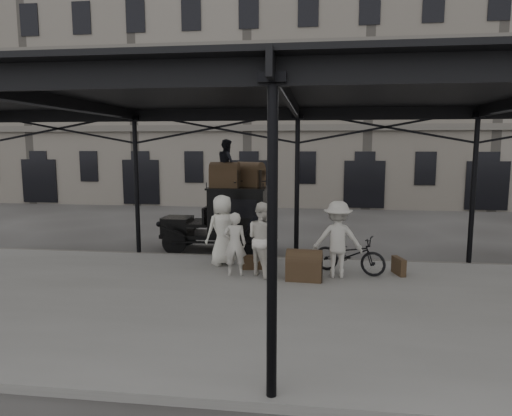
{
  "coord_description": "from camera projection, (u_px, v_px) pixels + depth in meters",
  "views": [
    {
      "loc": [
        0.55,
        -11.59,
        3.53
      ],
      "look_at": [
        -1.18,
        1.6,
        1.7
      ],
      "focal_mm": 32.0,
      "sensor_mm": 36.0,
      "label": 1
    }
  ],
  "objects": [
    {
      "name": "steamer_trunk_platform",
      "position": [
        304.0,
        267.0,
        11.51
      ],
      "size": [
        0.93,
        0.61,
        0.66
      ],
      "primitive_type": null,
      "rotation": [
        0.0,
        0.0,
        -0.07
      ],
      "color": "#3F331D",
      "rests_on": "platform"
    },
    {
      "name": "steamer_trunk_roof_far",
      "position": [
        250.0,
        176.0,
        15.1
      ],
      "size": [
        1.07,
        0.89,
        0.67
      ],
      "primitive_type": null,
      "rotation": [
        0.0,
        0.0,
        -0.42
      ],
      "color": "#3F331D",
      "rests_on": "taxi"
    },
    {
      "name": "porter_roof",
      "position": [
        227.0,
        163.0,
        14.83
      ],
      "size": [
        0.8,
        0.9,
        1.55
      ],
      "primitive_type": "imported",
      "rotation": [
        0.0,
        0.0,
        1.9
      ],
      "color": "black",
      "rests_on": "taxi"
    },
    {
      "name": "porter_centre",
      "position": [
        223.0,
        230.0,
        12.93
      ],
      "size": [
        1.16,
        1.12,
        2.0
      ],
      "primitive_type": "imported",
      "rotation": [
        0.0,
        0.0,
        3.84
      ],
      "color": "silver",
      "rests_on": "platform"
    },
    {
      "name": "platform",
      "position": [
        288.0,
        305.0,
        9.96
      ],
      "size": [
        28.0,
        8.0,
        0.15
      ],
      "primitive_type": "cube",
      "color": "slate",
      "rests_on": "ground"
    },
    {
      "name": "porter_left",
      "position": [
        235.0,
        244.0,
        11.86
      ],
      "size": [
        0.67,
        0.5,
        1.67
      ],
      "primitive_type": "imported",
      "rotation": [
        0.0,
        0.0,
        3.31
      ],
      "color": "beige",
      "rests_on": "platform"
    },
    {
      "name": "porter_right",
      "position": [
        338.0,
        239.0,
        11.7
      ],
      "size": [
        1.28,
        0.74,
        1.98
      ],
      "primitive_type": "imported",
      "rotation": [
        0.0,
        0.0,
        3.15
      ],
      "color": "#BCB7AC",
      "rests_on": "platform"
    },
    {
      "name": "bicycle",
      "position": [
        349.0,
        254.0,
        12.11
      ],
      "size": [
        2.04,
        1.32,
        1.01
      ],
      "primitive_type": "imported",
      "rotation": [
        0.0,
        0.0,
        1.2
      ],
      "color": "black",
      "rests_on": "platform"
    },
    {
      "name": "taxi",
      "position": [
        229.0,
        216.0,
        15.16
      ],
      "size": [
        3.65,
        1.55,
        2.18
      ],
      "color": "black",
      "rests_on": "ground"
    },
    {
      "name": "building_frontage",
      "position": [
        308.0,
        90.0,
        28.66
      ],
      "size": [
        64.0,
        8.0,
        14.0
      ],
      "primitive_type": "cube",
      "color": "slate",
      "rests_on": "ground"
    },
    {
      "name": "steamer_trunk_roof_near",
      "position": [
        225.0,
        177.0,
        14.75
      ],
      "size": [
        0.96,
        0.61,
        0.68
      ],
      "primitive_type": null,
      "rotation": [
        0.0,
        0.0,
        -0.05
      ],
      "color": "#3F331D",
      "rests_on": "taxi"
    },
    {
      "name": "porter_midleft",
      "position": [
        263.0,
        239.0,
        11.85
      ],
      "size": [
        1.19,
        1.18,
        1.94
      ],
      "primitive_type": "imported",
      "rotation": [
        0.0,
        0.0,
        2.39
      ],
      "color": "silver",
      "rests_on": "platform"
    },
    {
      "name": "porter_official",
      "position": [
        260.0,
        236.0,
        12.57
      ],
      "size": [
        1.13,
        0.93,
        1.81
      ],
      "primitive_type": "imported",
      "rotation": [
        0.0,
        0.0,
        2.59
      ],
      "color": "black",
      "rests_on": "platform"
    },
    {
      "name": "wicker_hamper",
      "position": [
        308.0,
        270.0,
        11.57
      ],
      "size": [
        0.64,
        0.51,
        0.5
      ],
      "primitive_type": "cube",
      "rotation": [
        0.0,
        0.0,
        0.1
      ],
      "color": "olive",
      "rests_on": "platform"
    },
    {
      "name": "canopy",
      "position": [
        291.0,
        94.0,
        9.62
      ],
      "size": [
        22.5,
        9.0,
        4.74
      ],
      "color": "black",
      "rests_on": "ground"
    },
    {
      "name": "ground",
      "position": [
        293.0,
        281.0,
        11.93
      ],
      "size": [
        120.0,
        120.0,
        0.0
      ],
      "primitive_type": "plane",
      "color": "#383533",
      "rests_on": "ground"
    },
    {
      "name": "suitcase_flat",
      "position": [
        252.0,
        262.0,
        12.5
      ],
      "size": [
        0.62,
        0.27,
        0.4
      ],
      "primitive_type": "cube",
      "rotation": [
        0.0,
        0.0,
        0.2
      ],
      "color": "#3F331D",
      "rests_on": "platform"
    },
    {
      "name": "suitcase_upright",
      "position": [
        399.0,
        266.0,
        12.01
      ],
      "size": [
        0.3,
        0.62,
        0.45
      ],
      "primitive_type": "cube",
      "rotation": [
        0.0,
        0.0,
        0.27
      ],
      "color": "#3F331D",
      "rests_on": "platform"
    }
  ]
}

